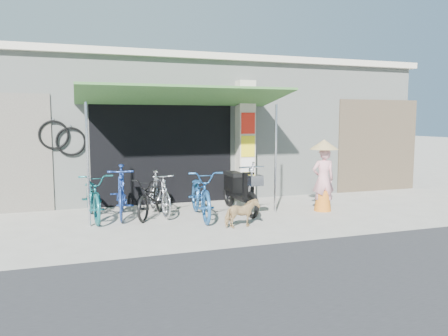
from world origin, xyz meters
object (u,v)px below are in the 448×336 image
object	(u,v)px
bike_silver	(159,193)
street_dog	(242,213)
bike_black	(153,197)
bike_navy	(201,193)
bike_teal	(93,196)
moped	(239,190)
bike_blue	(121,191)
nun	(323,175)

from	to	relation	value
bike_silver	street_dog	xyz separation A→B (m)	(1.26, -1.64, -0.20)
bike_silver	bike_black	bearing A→B (deg)	-140.72
bike_black	bike_navy	bearing A→B (deg)	6.09
bike_teal	bike_black	size ratio (longest dim) A/B	1.16
bike_black	moped	bearing A→B (deg)	26.31
bike_teal	bike_silver	bearing A→B (deg)	-4.71
bike_silver	moped	world-z (taller)	moped
bike_silver	street_dog	world-z (taller)	bike_silver
bike_blue	street_dog	world-z (taller)	bike_blue
bike_blue	street_dog	size ratio (longest dim) A/B	2.77
bike_blue	street_dog	distance (m)	2.67
nun	bike_black	bearing A→B (deg)	0.15
bike_teal	moped	xyz separation A→B (m)	(3.08, -0.25, 0.01)
bike_teal	nun	xyz separation A→B (m)	(4.89, -0.76, 0.32)
moped	nun	xyz separation A→B (m)	(1.81, -0.51, 0.31)
bike_navy	bike_blue	bearing A→B (deg)	163.68
bike_navy	bike_teal	bearing A→B (deg)	170.50
bike_silver	street_dog	distance (m)	2.08
bike_navy	moped	xyz separation A→B (m)	(0.96, 0.31, -0.02)
bike_silver	moped	bearing A→B (deg)	-14.14
bike_black	bike_blue	bearing A→B (deg)	-170.78
bike_teal	street_dog	bearing A→B (deg)	-36.85
street_dog	bike_blue	bearing A→B (deg)	42.89
moped	bike_silver	bearing A→B (deg)	170.52
street_dog	nun	bearing A→B (deg)	-76.52
bike_silver	bike_navy	world-z (taller)	bike_navy
bike_silver	nun	bearing A→B (deg)	-17.95
bike_silver	bike_navy	distance (m)	0.96
street_dog	nun	world-z (taller)	nun
bike_silver	street_dog	size ratio (longest dim) A/B	2.42
bike_blue	moped	distance (m)	2.53
bike_silver	nun	xyz separation A→B (m)	(3.54, -0.77, 0.33)
bike_black	bike_navy	size ratio (longest dim) A/B	0.82
bike_navy	street_dog	bearing A→B (deg)	-60.28
street_dog	moped	world-z (taller)	moped
bike_blue	bike_navy	bearing A→B (deg)	-14.56
bike_blue	street_dog	bearing A→B (deg)	-32.56
bike_blue	moped	xyz separation A→B (m)	(2.51, -0.31, -0.05)
nun	bike_blue	bearing A→B (deg)	-1.42
bike_teal	bike_blue	distance (m)	0.57
bike_teal	nun	size ratio (longest dim) A/B	1.15
bike_silver	bike_navy	bearing A→B (deg)	-41.83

